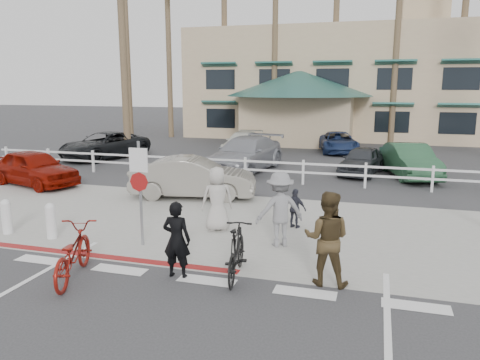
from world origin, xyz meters
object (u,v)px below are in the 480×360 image
(sign_post, at_px, (140,188))
(car_white_sedan, at_px, (193,178))
(bike_red, at_px, (72,253))
(car_red_compact, at_px, (34,168))
(bike_black, at_px, (236,251))

(sign_post, height_order, car_white_sedan, sign_post)
(sign_post, distance_m, car_white_sedan, 5.14)
(sign_post, relative_size, bike_red, 1.38)
(bike_red, relative_size, car_white_sedan, 0.48)
(bike_red, height_order, car_white_sedan, car_white_sedan)
(bike_red, bearing_deg, car_red_compact, -64.13)
(bike_red, distance_m, bike_black, 3.34)
(sign_post, distance_m, car_red_compact, 9.14)
(bike_red, distance_m, car_white_sedan, 7.32)
(sign_post, height_order, bike_black, sign_post)
(bike_red, height_order, car_red_compact, car_red_compact)
(car_white_sedan, relative_size, car_red_compact, 1.05)
(bike_red, relative_size, bike_black, 1.11)
(car_white_sedan, bearing_deg, bike_black, -162.47)
(car_red_compact, bearing_deg, car_white_sedan, -73.90)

